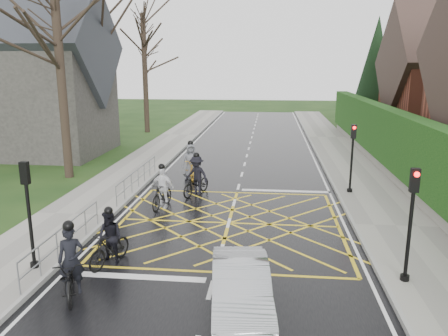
% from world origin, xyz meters
% --- Properties ---
extents(ground, '(120.00, 120.00, 0.00)m').
position_xyz_m(ground, '(0.00, 0.00, 0.00)').
color(ground, black).
rests_on(ground, ground).
extents(road, '(9.00, 80.00, 0.01)m').
position_xyz_m(road, '(0.00, 0.00, 0.01)').
color(road, black).
rests_on(road, ground).
extents(sidewalk_right, '(3.00, 80.00, 0.15)m').
position_xyz_m(sidewalk_right, '(6.00, 0.00, 0.07)').
color(sidewalk_right, gray).
rests_on(sidewalk_right, ground).
extents(sidewalk_left, '(3.00, 80.00, 0.15)m').
position_xyz_m(sidewalk_left, '(-6.00, 0.00, 0.07)').
color(sidewalk_left, gray).
rests_on(sidewalk_left, ground).
extents(stone_wall, '(0.50, 38.00, 0.70)m').
position_xyz_m(stone_wall, '(7.75, 6.00, 0.35)').
color(stone_wall, slate).
rests_on(stone_wall, ground).
extents(hedge, '(0.90, 38.00, 2.80)m').
position_xyz_m(hedge, '(7.75, 6.00, 2.10)').
color(hedge, black).
rests_on(hedge, stone_wall).
extents(conifer, '(4.60, 4.60, 10.00)m').
position_xyz_m(conifer, '(10.75, 26.00, 4.99)').
color(conifer, black).
rests_on(conifer, ground).
extents(church, '(8.80, 7.80, 11.00)m').
position_xyz_m(church, '(-13.54, 12.00, 4.93)').
color(church, '#2D2B28').
rests_on(church, ground).
extents(tree_near, '(9.24, 9.24, 11.44)m').
position_xyz_m(tree_near, '(-9.00, 6.00, 7.91)').
color(tree_near, black).
rests_on(tree_near, ground).
extents(tree_mid, '(10.08, 10.08, 12.48)m').
position_xyz_m(tree_mid, '(-10.00, 14.00, 8.63)').
color(tree_mid, black).
rests_on(tree_mid, ground).
extents(tree_far, '(8.40, 8.40, 10.40)m').
position_xyz_m(tree_far, '(-9.30, 22.00, 7.19)').
color(tree_far, black).
rests_on(tree_far, ground).
extents(railing_south, '(0.05, 5.04, 1.03)m').
position_xyz_m(railing_south, '(-4.65, -3.50, 0.78)').
color(railing_south, slate).
rests_on(railing_south, ground).
extents(railing_north, '(0.05, 6.04, 1.03)m').
position_xyz_m(railing_north, '(-4.65, 4.00, 0.79)').
color(railing_north, slate).
rests_on(railing_north, ground).
extents(traffic_light_ne, '(0.24, 0.31, 3.21)m').
position_xyz_m(traffic_light_ne, '(5.10, 4.20, 1.66)').
color(traffic_light_ne, black).
rests_on(traffic_light_ne, ground).
extents(traffic_light_se, '(0.24, 0.31, 3.21)m').
position_xyz_m(traffic_light_se, '(5.10, -4.20, 1.66)').
color(traffic_light_se, black).
rests_on(traffic_light_se, ground).
extents(traffic_light_sw, '(0.24, 0.31, 3.21)m').
position_xyz_m(traffic_light_sw, '(-5.10, -4.50, 1.66)').
color(traffic_light_sw, black).
rests_on(traffic_light_sw, ground).
extents(cyclist_rear, '(1.44, 2.14, 1.97)m').
position_xyz_m(cyclist_rear, '(-3.50, -5.57, 0.64)').
color(cyclist_rear, black).
rests_on(cyclist_rear, ground).
extents(cyclist_back, '(1.06, 1.82, 1.76)m').
position_xyz_m(cyclist_back, '(-3.14, -3.78, 0.67)').
color(cyclist_back, black).
rests_on(cyclist_back, ground).
extents(cyclist_mid, '(1.43, 2.12, 1.95)m').
position_xyz_m(cyclist_mid, '(-1.80, 3.52, 0.71)').
color(cyclist_mid, black).
rests_on(cyclist_mid, ground).
extents(cyclist_front, '(1.06, 1.92, 1.86)m').
position_xyz_m(cyclist_front, '(-2.89, 1.51, 0.68)').
color(cyclist_front, black).
rests_on(cyclist_front, ground).
extents(cyclist_lead, '(1.38, 2.18, 2.00)m').
position_xyz_m(cyclist_lead, '(-2.57, 6.31, 0.69)').
color(cyclist_lead, '#C08517').
rests_on(cyclist_lead, ground).
extents(car, '(1.77, 3.94, 1.26)m').
position_xyz_m(car, '(0.85, -6.02, 0.63)').
color(car, '#A2A5A9').
rests_on(car, ground).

